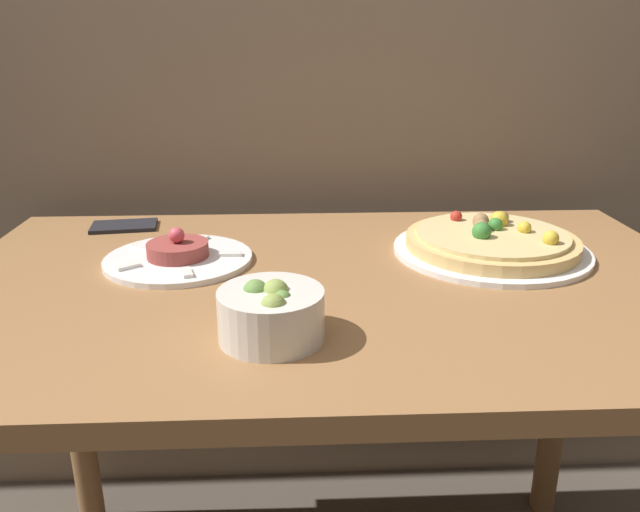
# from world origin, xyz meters

# --- Properties ---
(dining_table) EXTENTS (1.27, 0.79, 0.78)m
(dining_table) POSITION_xyz_m (0.00, 0.39, 0.67)
(dining_table) COLOR olive
(dining_table) RESTS_ON ground_plane
(pizza_plate) EXTENTS (0.35, 0.35, 0.07)m
(pizza_plate) POSITION_xyz_m (0.30, 0.50, 0.80)
(pizza_plate) COLOR white
(pizza_plate) RESTS_ON dining_table
(tartare_plate) EXTENTS (0.26, 0.26, 0.06)m
(tartare_plate) POSITION_xyz_m (-0.26, 0.48, 0.79)
(tartare_plate) COLOR white
(tartare_plate) RESTS_ON dining_table
(small_bowl) EXTENTS (0.14, 0.14, 0.08)m
(small_bowl) POSITION_xyz_m (-0.09, 0.18, 0.82)
(small_bowl) COLOR silver
(small_bowl) RESTS_ON dining_table
(napkin) EXTENTS (0.14, 0.09, 0.01)m
(napkin) POSITION_xyz_m (-0.41, 0.69, 0.79)
(napkin) COLOR black
(napkin) RESTS_ON dining_table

